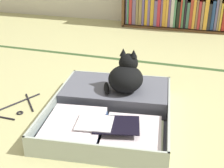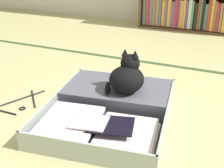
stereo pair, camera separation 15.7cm
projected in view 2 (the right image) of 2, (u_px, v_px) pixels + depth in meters
name	position (u px, v px, depth m)	size (l,w,h in m)	color
ground_plane	(128.00, 116.00, 1.78)	(10.00, 10.00, 0.00)	tan
tatami_border	(166.00, 65.00, 2.55)	(4.80, 0.05, 0.00)	#334E27
open_suitcase	(110.00, 106.00, 1.80)	(0.80, 0.93, 0.11)	#B0BCB1
black_cat	(127.00, 77.00, 1.81)	(0.27, 0.23, 0.26)	black
clothes_hanger	(16.00, 104.00, 1.92)	(0.31, 0.43, 0.01)	black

